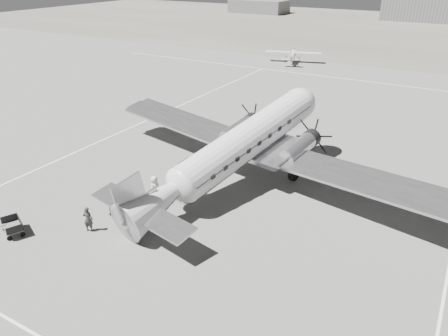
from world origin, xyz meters
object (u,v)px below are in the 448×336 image
light_plane_left (292,57)px  ramp_agent (139,196)px  shed_secondary (259,6)px  baggage_cart_near (122,209)px  baggage_cart_far (13,227)px  passenger (155,188)px  dc3_airliner (238,149)px  ground_crew (88,219)px

light_plane_left → ramp_agent: light_plane_left is taller
shed_secondary → baggage_cart_near: 128.47m
baggage_cart_far → ramp_agent: bearing=78.6°
baggage_cart_near → ramp_agent: ramp_agent is taller
passenger → ramp_agent: bearing=160.7°
baggage_cart_near → ramp_agent: bearing=46.6°
baggage_cart_near → dc3_airliner: bearing=28.2°
light_plane_left → passenger: (9.12, -48.14, -0.05)m
light_plane_left → baggage_cart_near: size_ratio=6.06×
ground_crew → baggage_cart_near: bearing=-123.8°
light_plane_left → baggage_cart_far: bearing=-102.0°
ramp_agent → dc3_airliner: bearing=-1.8°
ramp_agent → shed_secondary: bearing=54.1°
dc3_airliner → light_plane_left: (-13.02, 43.25, -1.91)m
dc3_airliner → passenger: (-3.90, -4.89, -1.96)m
passenger → dc3_airliner: bearing=-45.7°
baggage_cart_near → passenger: 2.82m
baggage_cart_near → baggage_cart_far: (-4.33, -5.01, 0.04)m
ramp_agent → ground_crew: bearing=-160.2°
dc3_airliner → baggage_cart_near: (-4.48, -7.61, -2.44)m
light_plane_left → passenger: bearing=-95.6°
baggage_cart_near → ground_crew: ground_crew is taller
dc3_airliner → ramp_agent: bearing=-111.6°
ramp_agent → passenger: (0.30, 1.38, 0.04)m
dc3_airliner → light_plane_left: bearing=118.9°
ground_crew → ramp_agent: 3.88m
shed_secondary → light_plane_left: 78.85m
shed_secondary → passenger: size_ratio=9.85×
dc3_airliner → ramp_agent: (-4.19, -6.27, -1.99)m
baggage_cart_near → ground_crew: (-0.53, -2.45, 0.41)m
baggage_cart_near → passenger: size_ratio=0.84×
ground_crew → ramp_agent: ramp_agent is taller
baggage_cart_near → baggage_cart_far: 6.62m
dc3_airliner → passenger: size_ratio=16.49×
ground_crew → dc3_airliner: bearing=-138.1°
shed_secondary → dc3_airliner: 123.26m
shed_secondary → baggage_cart_near: (47.79, -119.23, -1.57)m
ground_crew → passenger: bearing=-123.8°
shed_secondary → baggage_cart_far: shed_secondary is taller
light_plane_left → ground_crew: light_plane_left is taller
shed_secondary → passenger: shed_secondary is taller
light_plane_left → ground_crew: size_ratio=5.53×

